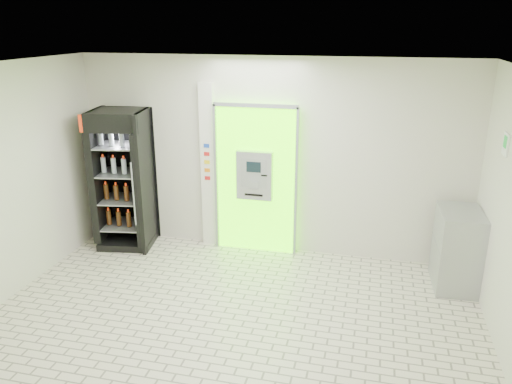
% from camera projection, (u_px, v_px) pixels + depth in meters
% --- Properties ---
extents(ground, '(6.00, 6.00, 0.00)m').
position_uv_depth(ground, '(224.00, 337.00, 5.76)').
color(ground, beige).
rests_on(ground, ground).
extents(room_shell, '(6.00, 6.00, 6.00)m').
position_uv_depth(room_shell, '(220.00, 185.00, 5.17)').
color(room_shell, beige).
rests_on(room_shell, ground).
extents(atm_assembly, '(1.30, 0.24, 2.33)m').
position_uv_depth(atm_assembly, '(256.00, 179.00, 7.65)').
color(atm_assembly, '#50FF00').
rests_on(atm_assembly, ground).
extents(pillar, '(0.22, 0.11, 2.60)m').
position_uv_depth(pillar, '(208.00, 167.00, 7.81)').
color(pillar, silver).
rests_on(pillar, ground).
extents(beverage_cooler, '(0.94, 0.88, 2.19)m').
position_uv_depth(beverage_cooler, '(124.00, 182.00, 7.89)').
color(beverage_cooler, black).
rests_on(beverage_cooler, ground).
extents(steel_cabinet, '(0.57, 0.83, 1.09)m').
position_uv_depth(steel_cabinet, '(457.00, 249.00, 6.73)').
color(steel_cabinet, '#9C9EA3').
rests_on(steel_cabinet, ground).
extents(exit_sign, '(0.02, 0.22, 0.26)m').
position_uv_depth(exit_sign, '(506.00, 144.00, 5.70)').
color(exit_sign, white).
rests_on(exit_sign, room_shell).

